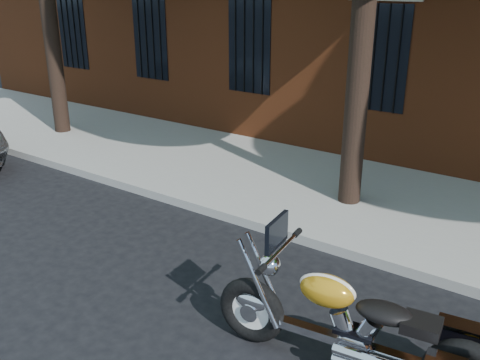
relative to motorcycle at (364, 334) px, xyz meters
The scene contains 4 objects.
ground 2.49m from the motorcycle, 161.29° to the left, with size 120.00×120.00×0.00m, color black.
curb 3.19m from the motorcycle, 136.86° to the left, with size 40.00×0.16×0.15m, color gray.
sidewalk 4.67m from the motorcycle, 119.71° to the left, with size 40.00×3.60×0.15m, color gray.
motorcycle is the anchor object (origin of this frame).
Camera 1 is at (3.76, -4.87, 3.66)m, focal length 40.00 mm.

